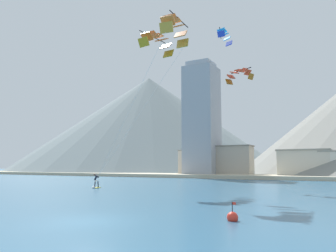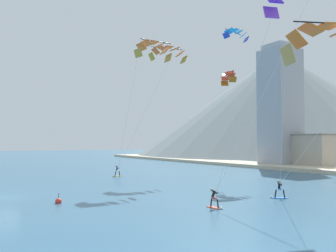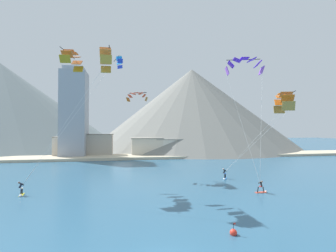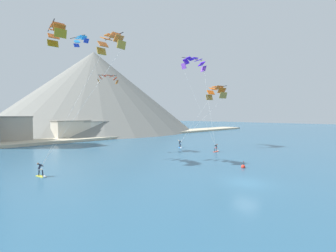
% 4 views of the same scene
% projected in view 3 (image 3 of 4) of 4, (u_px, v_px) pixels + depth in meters
% --- Properties ---
extents(kitesurfer_near_lead, '(1.76, 0.65, 1.66)m').
position_uv_depth(kitesurfer_near_lead, '(262.00, 189.00, 28.91)').
color(kitesurfer_near_lead, '#E54C33').
rests_on(kitesurfer_near_lead, ground).
extents(kitesurfer_near_trail, '(1.29, 1.68, 1.78)m').
position_uv_depth(kitesurfer_near_trail, '(225.00, 176.00, 36.98)').
color(kitesurfer_near_trail, '#337FDB').
rests_on(kitesurfer_near_trail, ground).
extents(kitesurfer_mid_center, '(0.81, 1.79, 1.75)m').
position_uv_depth(kitesurfer_mid_center, '(21.00, 191.00, 27.59)').
color(kitesurfer_mid_center, yellow).
rests_on(kitesurfer_mid_center, ground).
extents(parafoil_kite_near_lead, '(6.17, 8.30, 18.52)m').
position_uv_depth(parafoil_kite_near_lead, '(244.00, 65.00, 36.38)').
color(parafoil_kite_near_lead, purple).
extents(parafoil_kite_near_trail, '(10.13, 6.99, 12.47)m').
position_uv_depth(parafoil_kite_near_trail, '(284.00, 100.00, 35.12)').
color(parafoil_kite_near_trail, '#A68137').
extents(parafoil_kite_mid_center, '(10.79, 5.45, 17.63)m').
position_uv_depth(parafoil_kite_mid_center, '(105.00, 58.00, 30.77)').
color(parafoil_kite_mid_center, '#B68C2D').
extents(parafoil_kite_distant_high_outer, '(2.33, 6.24, 2.37)m').
position_uv_depth(parafoil_kite_distant_high_outer, '(72.00, 58.00, 35.39)').
color(parafoil_kite_distant_high_outer, '#A68318').
extents(parafoil_kite_distant_low_drift, '(1.96, 4.81, 1.77)m').
position_uv_depth(parafoil_kite_distant_low_drift, '(119.00, 61.00, 44.34)').
color(parafoil_kite_distant_low_drift, '#2139BC').
extents(parafoil_kite_distant_mid_solo, '(3.93, 2.33, 1.68)m').
position_uv_depth(parafoil_kite_distant_mid_solo, '(137.00, 96.00, 40.54)').
color(parafoil_kite_distant_mid_solo, '#AB5912').
extents(race_marker_buoy, '(0.56, 0.56, 1.02)m').
position_uv_depth(race_marker_buoy, '(233.00, 233.00, 17.25)').
color(race_marker_buoy, red).
rests_on(race_marker_buoy, ground).
extents(shoreline_strip, '(180.00, 10.00, 0.70)m').
position_uv_depth(shoreline_strip, '(135.00, 157.00, 65.34)').
color(shoreline_strip, beige).
rests_on(shoreline_strip, ground).
extents(shore_building_harbour_front, '(6.37, 6.58, 5.22)m').
position_uv_depth(shore_building_harbour_front, '(224.00, 147.00, 74.34)').
color(shore_building_harbour_front, silver).
rests_on(shore_building_harbour_front, ground).
extents(shore_building_promenade_mid, '(9.86, 6.86, 5.71)m').
position_uv_depth(shore_building_promenade_mid, '(147.00, 147.00, 70.35)').
color(shore_building_promenade_mid, beige).
rests_on(shore_building_promenade_mid, ground).
extents(shore_building_quay_east, '(5.34, 4.51, 6.19)m').
position_uv_depth(shore_building_quay_east, '(64.00, 147.00, 66.48)').
color(shore_building_quay_east, beige).
rests_on(shore_building_quay_east, ground).
extents(shore_building_quay_west, '(8.20, 4.56, 6.94)m').
position_uv_depth(shore_building_quay_west, '(99.00, 145.00, 68.14)').
color(shore_building_quay_west, '#A89E8E').
rests_on(shore_building_quay_west, ground).
extents(shore_building_old_town, '(9.00, 7.23, 5.35)m').
position_uv_depth(shore_building_old_town, '(169.00, 147.00, 71.80)').
color(shore_building_old_town, silver).
rests_on(shore_building_old_town, ground).
extents(highrise_tower, '(7.00, 7.00, 26.39)m').
position_uv_depth(highrise_tower, '(74.00, 113.00, 65.74)').
color(highrise_tower, '#999EA8').
rests_on(highrise_tower, ground).
extents(mountain_peak_west_ridge, '(93.90, 93.90, 37.69)m').
position_uv_depth(mountain_peak_west_ridge, '(192.00, 108.00, 108.86)').
color(mountain_peak_west_ridge, gray).
rests_on(mountain_peak_west_ridge, ground).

